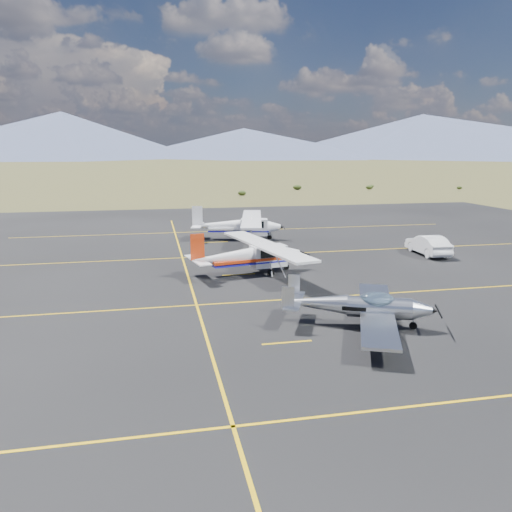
{
  "coord_description": "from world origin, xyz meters",
  "views": [
    {
      "loc": [
        -7.88,
        -21.05,
        7.3
      ],
      "look_at": [
        -2.41,
        5.22,
        1.6
      ],
      "focal_mm": 35.0,
      "sensor_mm": 36.0,
      "label": 1
    }
  ],
  "objects_px": {
    "aircraft_low_wing": "(361,306)",
    "sedan": "(428,245)",
    "aircraft_plain": "(238,225)",
    "aircraft_cessna": "(250,255)"
  },
  "relations": [
    {
      "from": "aircraft_low_wing",
      "to": "aircraft_cessna",
      "type": "distance_m",
      "value": 10.33
    },
    {
      "from": "aircraft_cessna",
      "to": "aircraft_plain",
      "type": "bearing_deg",
      "value": 71.34
    },
    {
      "from": "aircraft_plain",
      "to": "sedan",
      "type": "bearing_deg",
      "value": -24.06
    },
    {
      "from": "aircraft_low_wing",
      "to": "aircraft_plain",
      "type": "bearing_deg",
      "value": 116.77
    },
    {
      "from": "aircraft_cessna",
      "to": "aircraft_plain",
      "type": "height_order",
      "value": "aircraft_plain"
    },
    {
      "from": "aircraft_plain",
      "to": "aircraft_cessna",
      "type": "bearing_deg",
      "value": -84.77
    },
    {
      "from": "aircraft_low_wing",
      "to": "aircraft_cessna",
      "type": "relative_size",
      "value": 0.79
    },
    {
      "from": "aircraft_cessna",
      "to": "sedan",
      "type": "bearing_deg",
      "value": 0.3
    },
    {
      "from": "aircraft_low_wing",
      "to": "aircraft_plain",
      "type": "xyz_separation_m",
      "value": [
        -1.51,
        21.69,
        0.36
      ]
    },
    {
      "from": "aircraft_low_wing",
      "to": "sedan",
      "type": "bearing_deg",
      "value": 73.22
    }
  ]
}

